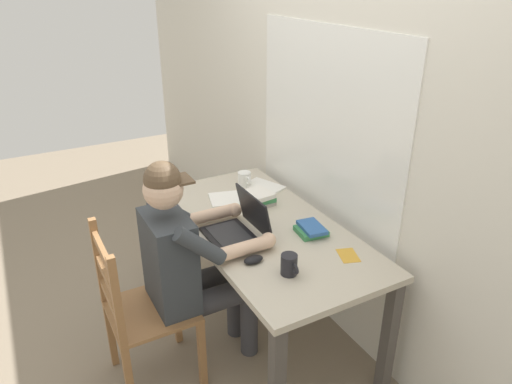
# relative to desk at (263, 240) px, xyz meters

# --- Properties ---
(ground_plane) EXTENTS (8.00, 8.00, 0.00)m
(ground_plane) POSITION_rel_desk_xyz_m (0.00, 0.00, -0.64)
(ground_plane) COLOR gray
(back_wall) EXTENTS (6.00, 0.08, 2.60)m
(back_wall) POSITION_rel_desk_xyz_m (-0.00, 0.46, 0.65)
(back_wall) COLOR silver
(back_wall) RESTS_ON ground
(desk) EXTENTS (1.51, 0.75, 0.74)m
(desk) POSITION_rel_desk_xyz_m (0.00, 0.00, 0.00)
(desk) COLOR #BCB29E
(desk) RESTS_ON ground
(seated_person) EXTENTS (0.50, 0.60, 1.23)m
(seated_person) POSITION_rel_desk_xyz_m (0.03, -0.45, 0.03)
(seated_person) COLOR #33383D
(seated_person) RESTS_ON ground
(wooden_chair) EXTENTS (0.42, 0.42, 0.93)m
(wooden_chair) POSITION_rel_desk_xyz_m (0.03, -0.73, -0.19)
(wooden_chair) COLOR olive
(wooden_chair) RESTS_ON ground
(laptop) EXTENTS (0.33, 0.28, 0.23)m
(laptop) POSITION_rel_desk_xyz_m (0.04, -0.16, 0.15)
(laptop) COLOR black
(laptop) RESTS_ON desk
(computer_mouse) EXTENTS (0.06, 0.10, 0.03)m
(computer_mouse) POSITION_rel_desk_xyz_m (0.30, -0.22, 0.11)
(computer_mouse) COLOR black
(computer_mouse) RESTS_ON desk
(coffee_mug_white) EXTENTS (0.12, 0.09, 0.09)m
(coffee_mug_white) POSITION_rel_desk_xyz_m (-0.53, 0.16, 0.14)
(coffee_mug_white) COLOR white
(coffee_mug_white) RESTS_ON desk
(coffee_mug_dark) EXTENTS (0.12, 0.08, 0.10)m
(coffee_mug_dark) POSITION_rel_desk_xyz_m (0.46, -0.12, 0.14)
(coffee_mug_dark) COLOR black
(coffee_mug_dark) RESTS_ON desk
(book_stack_main) EXTENTS (0.19, 0.16, 0.05)m
(book_stack_main) POSITION_rel_desk_xyz_m (0.20, 0.18, 0.12)
(book_stack_main) COLOR #38844C
(book_stack_main) RESTS_ON desk
(book_stack_side) EXTENTS (0.19, 0.16, 0.08)m
(book_stack_side) POSITION_rel_desk_xyz_m (-0.25, 0.12, 0.13)
(book_stack_side) COLOR gray
(book_stack_side) RESTS_ON desk
(paper_pile_near_laptop) EXTENTS (0.24, 0.23, 0.01)m
(paper_pile_near_laptop) POSITION_rel_desk_xyz_m (-0.39, -0.05, 0.10)
(paper_pile_near_laptop) COLOR white
(paper_pile_near_laptop) RESTS_ON desk
(paper_pile_back_corner) EXTENTS (0.29, 0.24, 0.01)m
(paper_pile_back_corner) POSITION_rel_desk_xyz_m (-0.44, 0.25, 0.10)
(paper_pile_back_corner) COLOR white
(paper_pile_back_corner) RESTS_ON desk
(landscape_photo_print) EXTENTS (0.15, 0.13, 0.00)m
(landscape_photo_print) POSITION_rel_desk_xyz_m (0.47, 0.22, 0.09)
(landscape_photo_print) COLOR gold
(landscape_photo_print) RESTS_ON desk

